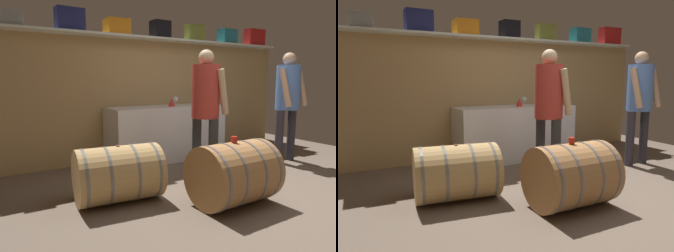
% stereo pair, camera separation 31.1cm
% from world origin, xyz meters
% --- Properties ---
extents(ground_plane, '(6.73, 7.96, 0.02)m').
position_xyz_m(ground_plane, '(0.00, 0.60, -0.01)').
color(ground_plane, '#6A5A4C').
extents(back_wall_panel, '(5.53, 0.10, 1.94)m').
position_xyz_m(back_wall_panel, '(0.00, 2.38, 0.97)').
color(back_wall_panel, tan).
rests_on(back_wall_panel, ground).
extents(high_shelf_board, '(5.08, 0.40, 0.03)m').
position_xyz_m(high_shelf_board, '(0.00, 2.23, 1.95)').
color(high_shelf_board, silver).
rests_on(high_shelf_board, back_wall_panel).
extents(toolcase_grey, '(0.31, 0.29, 0.20)m').
position_xyz_m(toolcase_grey, '(-2.18, 2.23, 2.07)').
color(toolcase_grey, gray).
rests_on(toolcase_grey, high_shelf_board).
extents(toolcase_navy, '(0.39, 0.22, 0.32)m').
position_xyz_m(toolcase_navy, '(-1.43, 2.23, 2.13)').
color(toolcase_navy, navy).
rests_on(toolcase_navy, high_shelf_board).
extents(toolcase_orange, '(0.35, 0.31, 0.23)m').
position_xyz_m(toolcase_orange, '(-0.74, 2.23, 2.09)').
color(toolcase_orange, orange).
rests_on(toolcase_orange, high_shelf_board).
extents(toolcase_black, '(0.30, 0.24, 0.28)m').
position_xyz_m(toolcase_black, '(0.02, 2.23, 2.11)').
color(toolcase_black, black).
rests_on(toolcase_black, high_shelf_board).
extents(toolcase_olive, '(0.34, 0.21, 0.28)m').
position_xyz_m(toolcase_olive, '(0.72, 2.23, 2.11)').
color(toolcase_olive, olive).
rests_on(toolcase_olive, high_shelf_board).
extents(toolcase_teal, '(0.37, 0.23, 0.27)m').
position_xyz_m(toolcase_teal, '(1.48, 2.23, 2.10)').
color(toolcase_teal, teal).
rests_on(toolcase_teal, high_shelf_board).
extents(toolcase_red, '(0.41, 0.21, 0.32)m').
position_xyz_m(toolcase_red, '(2.20, 2.23, 2.13)').
color(toolcase_red, red).
rests_on(toolcase_red, high_shelf_board).
extents(work_cabinet, '(1.96, 0.64, 0.88)m').
position_xyz_m(work_cabinet, '(0.01, 2.00, 0.44)').
color(work_cabinet, white).
rests_on(work_cabinet, ground).
extents(wine_bottle_green, '(0.08, 0.08, 0.32)m').
position_xyz_m(wine_bottle_green, '(0.92, 2.07, 1.02)').
color(wine_bottle_green, '#2F5831').
rests_on(wine_bottle_green, work_cabinet).
extents(wine_glass, '(0.08, 0.08, 0.15)m').
position_xyz_m(wine_glass, '(0.20, 2.04, 0.98)').
color(wine_glass, white).
rests_on(wine_glass, work_cabinet).
extents(red_funnel, '(0.11, 0.11, 0.13)m').
position_xyz_m(red_funnel, '(0.04, 1.91, 0.94)').
color(red_funnel, red).
rests_on(red_funnel, work_cabinet).
extents(wine_barrel_near, '(0.85, 0.68, 0.67)m').
position_xyz_m(wine_barrel_near, '(-0.38, 0.02, 0.33)').
color(wine_barrel_near, '#A87645').
rests_on(wine_barrel_near, ground).
extents(wine_barrel_far, '(0.95, 0.69, 0.62)m').
position_xyz_m(wine_barrel_far, '(-1.38, 0.72, 0.30)').
color(wine_barrel_far, tan).
rests_on(wine_barrel_far, ground).
extents(tasting_cup, '(0.06, 0.06, 0.06)m').
position_xyz_m(tasting_cup, '(-0.39, 0.02, 0.69)').
color(tasting_cup, red).
rests_on(tasting_cup, wine_barrel_near).
extents(winemaker_pouring, '(0.51, 0.42, 1.72)m').
position_xyz_m(winemaker_pouring, '(1.54, 0.87, 1.05)').
color(winemaker_pouring, '#312F39').
rests_on(winemaker_pouring, ground).
extents(visitor_tasting, '(0.40, 0.51, 1.67)m').
position_xyz_m(visitor_tasting, '(-0.12, 0.83, 1.03)').
color(visitor_tasting, '#2F3238').
rests_on(visitor_tasting, ground).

